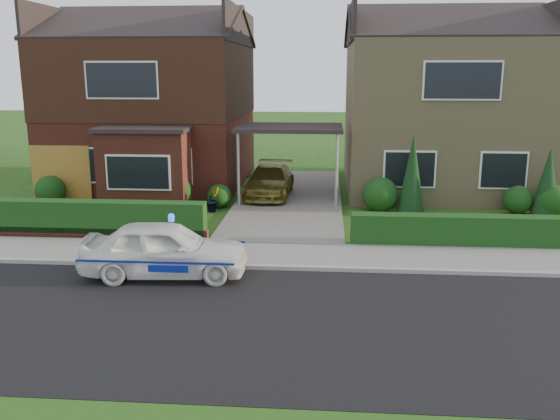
# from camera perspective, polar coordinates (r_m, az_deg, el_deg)

# --- Properties ---
(ground) EXTENTS (120.00, 120.00, 0.00)m
(ground) POSITION_cam_1_polar(r_m,az_deg,el_deg) (11.64, -2.54, -10.67)
(ground) COLOR #214A13
(ground) RESTS_ON ground
(road) EXTENTS (60.00, 6.00, 0.02)m
(road) POSITION_cam_1_polar(r_m,az_deg,el_deg) (11.64, -2.54, -10.67)
(road) COLOR black
(road) RESTS_ON ground
(kerb) EXTENTS (60.00, 0.16, 0.12)m
(kerb) POSITION_cam_1_polar(r_m,az_deg,el_deg) (14.44, -1.06, -5.56)
(kerb) COLOR #9E9993
(kerb) RESTS_ON ground
(sidewalk) EXTENTS (60.00, 2.00, 0.10)m
(sidewalk) POSITION_cam_1_polar(r_m,az_deg,el_deg) (15.44, -0.68, -4.34)
(sidewalk) COLOR slate
(sidewalk) RESTS_ON ground
(driveway) EXTENTS (3.80, 12.00, 0.12)m
(driveway) POSITION_cam_1_polar(r_m,az_deg,el_deg) (22.09, 0.94, 1.08)
(driveway) COLOR #666059
(driveway) RESTS_ON ground
(house_left) EXTENTS (7.50, 9.53, 7.25)m
(house_left) POSITION_cam_1_polar(r_m,az_deg,el_deg) (25.49, -11.93, 10.94)
(house_left) COLOR brown
(house_left) RESTS_ON ground
(house_right) EXTENTS (7.50, 8.06, 7.25)m
(house_right) POSITION_cam_1_polar(r_m,az_deg,el_deg) (24.97, 15.06, 10.39)
(house_right) COLOR tan
(house_right) RESTS_ON ground
(carport_link) EXTENTS (3.80, 3.00, 2.77)m
(carport_link) POSITION_cam_1_polar(r_m,az_deg,el_deg) (21.65, 0.96, 7.79)
(carport_link) COLOR black
(carport_link) RESTS_ON ground
(garage_door) EXTENTS (2.20, 0.10, 2.10)m
(garage_door) POSITION_cam_1_polar(r_m,az_deg,el_deg) (22.94, -20.29, 3.23)
(garage_door) COLOR olive
(garage_door) RESTS_ON ground
(dwarf_wall) EXTENTS (7.70, 0.25, 0.36)m
(dwarf_wall) POSITION_cam_1_polar(r_m,az_deg,el_deg) (17.97, -19.08, -2.12)
(dwarf_wall) COLOR brown
(dwarf_wall) RESTS_ON ground
(hedge_left) EXTENTS (7.50, 0.55, 0.90)m
(hedge_left) POSITION_cam_1_polar(r_m,az_deg,el_deg) (18.15, -18.85, -2.54)
(hedge_left) COLOR #143711
(hedge_left) RESTS_ON ground
(hedge_right) EXTENTS (7.50, 0.55, 0.80)m
(hedge_right) POSITION_cam_1_polar(r_m,az_deg,el_deg) (17.18, 19.41, -3.46)
(hedge_right) COLOR #143711
(hedge_right) RESTS_ON ground
(shrub_left_far) EXTENTS (1.08, 1.08, 1.08)m
(shrub_left_far) POSITION_cam_1_polar(r_m,az_deg,el_deg) (22.73, -21.24, 1.75)
(shrub_left_far) COLOR #143711
(shrub_left_far) RESTS_ON ground
(shrub_left_mid) EXTENTS (1.32, 1.32, 1.32)m
(shrub_left_mid) POSITION_cam_1_polar(r_m,az_deg,el_deg) (20.96, -10.34, 1.87)
(shrub_left_mid) COLOR #143711
(shrub_left_mid) RESTS_ON ground
(shrub_left_near) EXTENTS (0.84, 0.84, 0.84)m
(shrub_left_near) POSITION_cam_1_polar(r_m,az_deg,el_deg) (20.95, -5.87, 1.34)
(shrub_left_near) COLOR #143711
(shrub_left_near) RESTS_ON ground
(shrub_right_near) EXTENTS (1.20, 1.20, 1.20)m
(shrub_right_near) POSITION_cam_1_polar(r_m,az_deg,el_deg) (20.46, 9.64, 1.46)
(shrub_right_near) COLOR #143711
(shrub_right_near) RESTS_ON ground
(shrub_right_mid) EXTENTS (0.96, 0.96, 0.96)m
(shrub_right_mid) POSITION_cam_1_polar(r_m,az_deg,el_deg) (21.49, 21.91, 0.91)
(shrub_right_mid) COLOR #143711
(shrub_right_mid) RESTS_ON ground
(shrub_right_far) EXTENTS (1.08, 1.08, 1.08)m
(shrub_right_far) POSITION_cam_1_polar(r_m,az_deg,el_deg) (21.52, 24.70, 0.84)
(shrub_right_far) COLOR #143711
(shrub_right_far) RESTS_ON ground
(conifer_a) EXTENTS (0.90, 0.90, 2.60)m
(conifer_a) POSITION_cam_1_polar(r_m,az_deg,el_deg) (20.25, 12.59, 3.22)
(conifer_a) COLOR black
(conifer_a) RESTS_ON ground
(conifer_b) EXTENTS (0.90, 0.90, 2.20)m
(conifer_b) POSITION_cam_1_polar(r_m,az_deg,el_deg) (21.35, 24.34, 2.32)
(conifer_b) COLOR black
(conifer_b) RESTS_ON ground
(police_car) EXTENTS (3.54, 3.95, 1.48)m
(police_car) POSITION_cam_1_polar(r_m,az_deg,el_deg) (14.08, -11.03, -3.77)
(police_car) COLOR white
(police_car) RESTS_ON ground
(driveway_car) EXTENTS (1.75, 3.99, 1.14)m
(driveway_car) POSITION_cam_1_polar(r_m,az_deg,el_deg) (22.31, -1.00, 2.85)
(driveway_car) COLOR olive
(driveway_car) RESTS_ON driveway
(potted_plant_a) EXTENTS (0.46, 0.36, 0.78)m
(potted_plant_a) POSITION_cam_1_polar(r_m,az_deg,el_deg) (18.75, -19.72, -0.89)
(potted_plant_a) COLOR gray
(potted_plant_a) RESTS_ON ground
(potted_plant_b) EXTENTS (0.60, 0.59, 0.85)m
(potted_plant_b) POSITION_cam_1_polar(r_m,az_deg,el_deg) (20.36, -6.46, 1.00)
(potted_plant_b) COLOR gray
(potted_plant_b) RESTS_ON ground
(potted_plant_c) EXTENTS (0.46, 0.46, 0.73)m
(potted_plant_c) POSITION_cam_1_polar(r_m,az_deg,el_deg) (20.47, -9.83, 0.78)
(potted_plant_c) COLOR gray
(potted_plant_c) RESTS_ON ground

